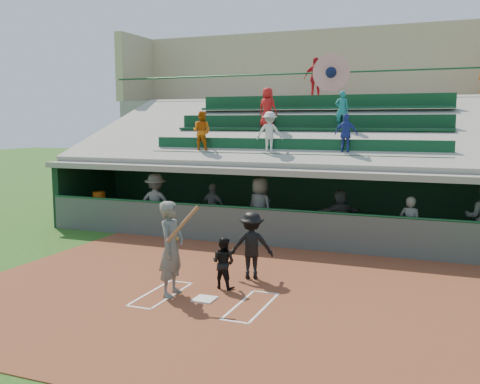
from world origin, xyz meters
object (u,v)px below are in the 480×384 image
at_px(batter_at_plate, 172,248).
at_px(water_cooler, 99,198).
at_px(home_plate, 205,299).
at_px(white_table, 101,214).
at_px(catcher, 223,263).

height_order(batter_at_plate, water_cooler, batter_at_plate).
height_order(home_plate, batter_at_plate, batter_at_plate).
bearing_deg(water_cooler, batter_at_plate, -44.07).
bearing_deg(home_plate, water_cooler, 139.11).
relative_size(white_table, water_cooler, 1.89).
relative_size(home_plate, catcher, 0.38).
xyz_separation_m(home_plate, batter_at_plate, (-0.77, 0.04, 0.99)).
xyz_separation_m(batter_at_plate, white_table, (-6.10, 5.94, -0.63)).
bearing_deg(home_plate, white_table, 139.02).
relative_size(batter_at_plate, white_table, 2.45).
bearing_deg(batter_at_plate, water_cooler, 135.93).
xyz_separation_m(catcher, white_table, (-6.92, 5.10, -0.19)).
distance_m(batter_at_plate, white_table, 8.54).
xyz_separation_m(white_table, water_cooler, (-0.08, 0.05, 0.58)).
bearing_deg(water_cooler, home_plate, -40.89).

